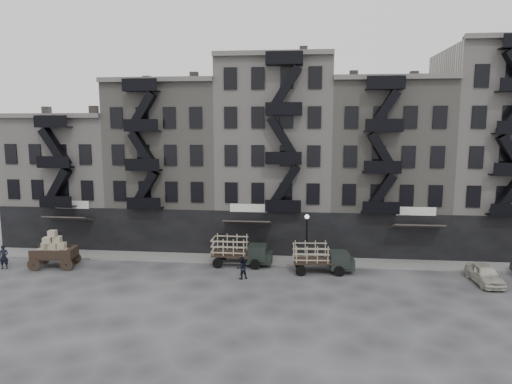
# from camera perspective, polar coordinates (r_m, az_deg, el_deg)

# --- Properties ---
(ground) EXTENTS (140.00, 140.00, 0.00)m
(ground) POSITION_cam_1_polar(r_m,az_deg,el_deg) (35.43, 1.36, -10.35)
(ground) COLOR #38383A
(ground) RESTS_ON ground
(sidewalk) EXTENTS (55.00, 2.50, 0.15)m
(sidewalk) POSITION_cam_1_polar(r_m,az_deg,el_deg) (38.97, 1.82, -8.49)
(sidewalk) COLOR slate
(sidewalk) RESTS_ON ground
(building_west) EXTENTS (10.00, 11.35, 13.20)m
(building_west) POSITION_cam_1_polar(r_m,az_deg,el_deg) (49.18, -21.50, 1.52)
(building_west) COLOR #A29C95
(building_west) RESTS_ON ground
(building_midwest) EXTENTS (10.00, 11.35, 16.20)m
(building_midwest) POSITION_cam_1_polar(r_m,az_deg,el_deg) (45.27, -10.29, 3.33)
(building_midwest) COLOR slate
(building_midwest) RESTS_ON ground
(building_center) EXTENTS (10.00, 11.35, 18.20)m
(building_center) POSITION_cam_1_polar(r_m,az_deg,el_deg) (43.45, 2.47, 4.57)
(building_center) COLOR #A29C95
(building_center) RESTS_ON ground
(building_mideast) EXTENTS (10.00, 11.35, 16.20)m
(building_mideast) POSITION_cam_1_polar(r_m,az_deg,el_deg) (44.05, 15.58, 3.02)
(building_mideast) COLOR slate
(building_mideast) RESTS_ON ground
(building_east) EXTENTS (10.00, 11.35, 19.20)m
(building_east) POSITION_cam_1_polar(r_m,az_deg,el_deg) (46.65, 27.89, 4.49)
(building_east) COLOR #A29C95
(building_east) RESTS_ON ground
(lamp_post) EXTENTS (0.36, 0.36, 4.28)m
(lamp_post) POSITION_cam_1_polar(r_m,az_deg,el_deg) (37.06, 6.36, -5.08)
(lamp_post) COLOR black
(lamp_post) RESTS_ON ground
(horse) EXTENTS (1.93, 1.16, 1.52)m
(horse) POSITION_cam_1_polar(r_m,az_deg,el_deg) (42.91, -23.99, -6.69)
(horse) COLOR beige
(horse) RESTS_ON ground
(wagon) EXTENTS (3.76, 2.34, 3.00)m
(wagon) POSITION_cam_1_polar(r_m,az_deg,el_deg) (40.26, -24.06, -6.25)
(wagon) COLOR black
(wagon) RESTS_ON ground
(stake_truck_west) EXTENTS (4.86, 2.07, 2.42)m
(stake_truck_west) POSITION_cam_1_polar(r_m,az_deg,el_deg) (37.39, -1.99, -7.13)
(stake_truck_west) COLOR black
(stake_truck_west) RESTS_ON ground
(stake_truck_east) EXTENTS (4.76, 2.22, 2.33)m
(stake_truck_east) POSITION_cam_1_polar(r_m,az_deg,el_deg) (35.99, 8.17, -7.92)
(stake_truck_east) COLOR black
(stake_truck_east) RESTS_ON ground
(car_east) EXTENTS (1.84, 4.13, 1.38)m
(car_east) POSITION_cam_1_polar(r_m,az_deg,el_deg) (37.35, 26.69, -9.16)
(car_east) COLOR beige
(car_east) RESTS_ON ground
(pedestrian_west) EXTENTS (0.82, 0.66, 1.94)m
(pedestrian_west) POSITION_cam_1_polar(r_m,az_deg,el_deg) (41.79, -28.99, -7.12)
(pedestrian_west) COLOR black
(pedestrian_west) RESTS_ON ground
(pedestrian_mid) EXTENTS (1.03, 0.97, 1.68)m
(pedestrian_mid) POSITION_cam_1_polar(r_m,az_deg,el_deg) (34.39, -1.79, -9.46)
(pedestrian_mid) COLOR black
(pedestrian_mid) RESTS_ON ground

